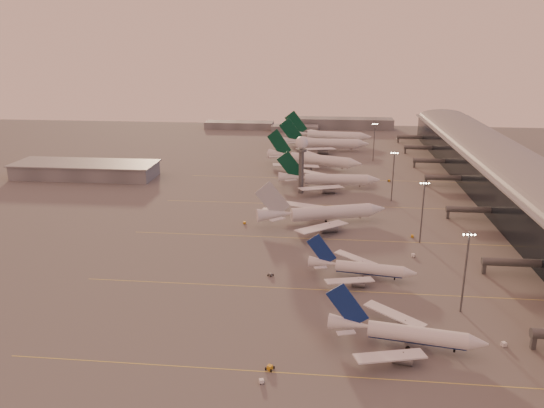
# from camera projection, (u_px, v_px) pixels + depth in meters

# --- Properties ---
(ground) EXTENTS (700.00, 700.00, 0.00)m
(ground) POSITION_uv_depth(u_px,v_px,m) (264.00, 302.00, 160.95)
(ground) COLOR #585656
(ground) RESTS_ON ground
(taxiway_markings) EXTENTS (180.00, 185.25, 0.02)m
(taxiway_markings) POSITION_uv_depth(u_px,v_px,m) (355.00, 239.00, 211.13)
(taxiway_markings) COLOR #EAD952
(taxiway_markings) RESTS_ON ground
(terminal) EXTENTS (57.00, 362.00, 23.04)m
(terminal) POSITION_uv_depth(u_px,v_px,m) (516.00, 184.00, 251.64)
(terminal) COLOR black
(terminal) RESTS_ON ground
(hangar) EXTENTS (82.00, 27.00, 8.50)m
(hangar) POSITION_uv_depth(u_px,v_px,m) (86.00, 170.00, 304.37)
(hangar) COLOR slate
(hangar) RESTS_ON ground
(radar_tower) EXTENTS (6.40, 6.40, 31.10)m
(radar_tower) POSITION_uv_depth(u_px,v_px,m) (302.00, 153.00, 268.08)
(radar_tower) COLOR #515358
(radar_tower) RESTS_ON ground
(mast_a) EXTENTS (3.60, 0.56, 25.00)m
(mast_a) POSITION_uv_depth(u_px,v_px,m) (465.00, 269.00, 151.11)
(mast_a) COLOR #515358
(mast_a) RESTS_ON ground
(mast_b) EXTENTS (3.60, 0.56, 25.00)m
(mast_b) POSITION_uv_depth(u_px,v_px,m) (423.00, 209.00, 203.61)
(mast_b) COLOR #515358
(mast_b) RESTS_ON ground
(mast_c) EXTENTS (3.60, 0.56, 25.00)m
(mast_c) POSITION_uv_depth(u_px,v_px,m) (393.00, 174.00, 256.30)
(mast_c) COLOR #515358
(mast_c) RESTS_ON ground
(mast_d) EXTENTS (3.60, 0.56, 25.00)m
(mast_d) POSITION_uv_depth(u_px,v_px,m) (374.00, 140.00, 341.92)
(mast_d) COLOR #515358
(mast_d) RESTS_ON ground
(distant_horizon) EXTENTS (165.00, 37.50, 9.00)m
(distant_horizon) POSITION_uv_depth(u_px,v_px,m) (310.00, 124.00, 468.12)
(distant_horizon) COLOR slate
(distant_horizon) RESTS_ON ground
(narrowbody_near) EXTENTS (40.93, 32.42, 16.08)m
(narrowbody_near) POSITION_uv_depth(u_px,v_px,m) (405.00, 336.00, 136.52)
(narrowbody_near) COLOR white
(narrowbody_near) RESTS_ON ground
(narrowbody_mid) EXTENTS (36.52, 28.95, 14.32)m
(narrowbody_mid) POSITION_uv_depth(u_px,v_px,m) (361.00, 270.00, 176.33)
(narrowbody_mid) COLOR white
(narrowbody_mid) RESTS_ON ground
(widebody_white) EXTENTS (56.09, 44.26, 20.40)m
(widebody_white) POSITION_uv_depth(u_px,v_px,m) (323.00, 216.00, 227.98)
(widebody_white) COLOR white
(widebody_white) RESTS_ON ground
(greentail_a) EXTENTS (54.94, 44.32, 19.94)m
(greentail_a) POSITION_uv_depth(u_px,v_px,m) (329.00, 182.00, 282.46)
(greentail_a) COLOR white
(greentail_a) RESTS_ON ground
(greentail_b) EXTENTS (59.42, 47.16, 22.52)m
(greentail_b) POSITION_uv_depth(u_px,v_px,m) (314.00, 162.00, 325.66)
(greentail_b) COLOR white
(greentail_b) RESTS_ON ground
(greentail_c) EXTENTS (63.58, 51.36, 23.10)m
(greentail_c) POSITION_uv_depth(u_px,v_px,m) (325.00, 145.00, 375.64)
(greentail_c) COLOR white
(greentail_c) RESTS_ON ground
(greentail_d) EXTENTS (66.20, 53.23, 24.06)m
(greentail_d) POSITION_uv_depth(u_px,v_px,m) (328.00, 138.00, 403.12)
(greentail_d) COLOR white
(greentail_d) RESTS_ON ground
(gsv_truck_a) EXTENTS (5.83, 3.56, 2.22)m
(gsv_truck_a) POSITION_uv_depth(u_px,v_px,m) (263.00, 379.00, 122.73)
(gsv_truck_a) COLOR white
(gsv_truck_a) RESTS_ON ground
(gsv_tug_near) EXTENTS (3.81, 4.61, 1.14)m
(gsv_tug_near) POSITION_uv_depth(u_px,v_px,m) (270.00, 368.00, 127.79)
(gsv_tug_near) COLOR gold
(gsv_tug_near) RESTS_ON ground
(gsv_catering_a) EXTENTS (6.18, 4.41, 4.64)m
(gsv_catering_a) POSITION_uv_depth(u_px,v_px,m) (505.00, 338.00, 137.11)
(gsv_catering_a) COLOR white
(gsv_catering_a) RESTS_ON ground
(gsv_tug_mid) EXTENTS (4.02, 3.65, 0.99)m
(gsv_tug_mid) POSITION_uv_depth(u_px,v_px,m) (271.00, 275.00, 178.27)
(gsv_tug_mid) COLOR slate
(gsv_tug_mid) RESTS_ON ground
(gsv_truck_b) EXTENTS (6.02, 2.33, 2.43)m
(gsv_truck_b) POSITION_uv_depth(u_px,v_px,m) (415.00, 254.00, 193.72)
(gsv_truck_b) COLOR white
(gsv_truck_b) RESTS_ON ground
(gsv_truck_c) EXTENTS (5.97, 3.45, 2.27)m
(gsv_truck_c) POSITION_uv_depth(u_px,v_px,m) (245.00, 221.00, 228.16)
(gsv_truck_c) COLOR gold
(gsv_truck_c) RESTS_ON ground
(gsv_catering_b) EXTENTS (5.22, 2.84, 4.10)m
(gsv_catering_b) POSITION_uv_depth(u_px,v_px,m) (413.00, 233.00, 212.37)
(gsv_catering_b) COLOR gold
(gsv_catering_b) RESTS_ON ground
(gsv_truck_d) EXTENTS (2.84, 5.96, 2.31)m
(gsv_truck_d) POSITION_uv_depth(u_px,v_px,m) (271.00, 189.00, 276.92)
(gsv_truck_d) COLOR white
(gsv_truck_d) RESTS_ON ground
(gsv_tug_hangar) EXTENTS (3.67, 2.34, 1.01)m
(gsv_tug_hangar) POSITION_uv_depth(u_px,v_px,m) (389.00, 181.00, 295.96)
(gsv_tug_hangar) COLOR gold
(gsv_tug_hangar) RESTS_ON ground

